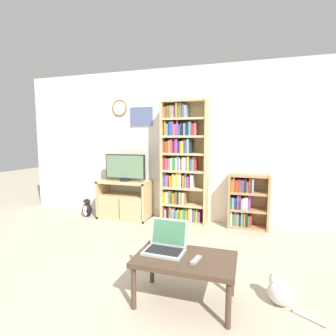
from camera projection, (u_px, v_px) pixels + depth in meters
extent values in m
plane|color=#BCAD93|center=(129.00, 291.00, 2.42)|extent=(18.00, 18.00, 0.00)
cube|color=silver|center=(187.00, 145.00, 4.49)|extent=(6.30, 0.06, 2.60)
torus|color=olive|center=(120.00, 108.00, 4.75)|extent=(0.30, 0.03, 0.30)
cylinder|color=white|center=(120.00, 108.00, 4.75)|extent=(0.24, 0.02, 0.24)
cube|color=silver|center=(142.00, 117.00, 4.64)|extent=(0.47, 0.01, 0.36)
cube|color=slate|center=(142.00, 117.00, 4.64)|extent=(0.42, 0.02, 0.33)
cube|color=tan|center=(103.00, 198.00, 4.78)|extent=(0.04, 0.45, 0.67)
cube|color=tan|center=(148.00, 201.00, 4.52)|extent=(0.04, 0.45, 0.67)
cube|color=tan|center=(124.00, 182.00, 4.61)|extent=(0.91, 0.45, 0.04)
cube|color=tan|center=(125.00, 217.00, 4.68)|extent=(0.91, 0.45, 0.04)
cube|color=tan|center=(125.00, 196.00, 4.64)|extent=(0.83, 0.41, 0.04)
cube|color=tan|center=(108.00, 208.00, 4.52)|extent=(0.40, 0.02, 0.36)
cube|color=tan|center=(130.00, 210.00, 4.40)|extent=(0.40, 0.02, 0.36)
cylinder|color=black|center=(126.00, 180.00, 4.59)|extent=(0.18, 0.18, 0.04)
cube|color=black|center=(125.00, 167.00, 4.57)|extent=(0.74, 0.05, 0.43)
cube|color=slate|center=(125.00, 167.00, 4.54)|extent=(0.70, 0.01, 0.39)
cube|color=tan|center=(164.00, 162.00, 4.44)|extent=(0.04, 0.30, 2.03)
cube|color=tan|center=(206.00, 163.00, 4.22)|extent=(0.04, 0.30, 2.03)
cube|color=tan|center=(186.00, 162.00, 4.46)|extent=(0.77, 0.02, 2.03)
cube|color=tan|center=(184.00, 221.00, 4.44)|extent=(0.69, 0.26, 0.04)
cube|color=tan|center=(184.00, 204.00, 4.41)|extent=(0.69, 0.26, 0.04)
cube|color=tan|center=(184.00, 188.00, 4.38)|extent=(0.69, 0.26, 0.04)
cube|color=tan|center=(184.00, 171.00, 4.35)|extent=(0.69, 0.26, 0.04)
cube|color=tan|center=(185.00, 154.00, 4.32)|extent=(0.69, 0.26, 0.04)
cube|color=tan|center=(185.00, 137.00, 4.28)|extent=(0.69, 0.26, 0.04)
cube|color=tan|center=(185.00, 119.00, 4.25)|extent=(0.69, 0.26, 0.04)
cube|color=tan|center=(185.00, 101.00, 4.22)|extent=(0.69, 0.26, 0.04)
cube|color=red|center=(166.00, 212.00, 4.53)|extent=(0.03, 0.22, 0.21)
cube|color=white|center=(167.00, 213.00, 4.52)|extent=(0.02, 0.24, 0.18)
cube|color=#232328|center=(168.00, 212.00, 4.52)|extent=(0.02, 0.23, 0.21)
cube|color=#388947|center=(170.00, 213.00, 4.52)|extent=(0.02, 0.18, 0.20)
cube|color=#B75B70|center=(171.00, 212.00, 4.50)|extent=(0.02, 0.22, 0.23)
cube|color=#93704C|center=(173.00, 213.00, 4.49)|extent=(0.03, 0.23, 0.21)
cube|color=white|center=(175.00, 213.00, 4.49)|extent=(0.04, 0.19, 0.20)
cube|color=#2856A8|center=(176.00, 214.00, 4.48)|extent=(0.02, 0.24, 0.17)
cube|color=#5B9389|center=(178.00, 214.00, 4.47)|extent=(0.03, 0.23, 0.17)
cube|color=gold|center=(180.00, 214.00, 4.47)|extent=(0.04, 0.20, 0.19)
cube|color=#388947|center=(181.00, 214.00, 4.45)|extent=(0.02, 0.24, 0.17)
cube|color=gold|center=(183.00, 214.00, 4.44)|extent=(0.03, 0.24, 0.19)
cube|color=#388947|center=(185.00, 214.00, 4.43)|extent=(0.03, 0.23, 0.20)
cube|color=#759EB7|center=(187.00, 213.00, 4.43)|extent=(0.02, 0.19, 0.22)
cube|color=orange|center=(189.00, 214.00, 4.42)|extent=(0.03, 0.19, 0.20)
cube|color=gold|center=(190.00, 214.00, 4.41)|extent=(0.02, 0.22, 0.23)
cube|color=white|center=(192.00, 214.00, 4.40)|extent=(0.03, 0.23, 0.22)
cube|color=#9E4293|center=(194.00, 215.00, 4.39)|extent=(0.02, 0.21, 0.20)
cube|color=#388947|center=(195.00, 215.00, 4.38)|extent=(0.03, 0.22, 0.20)
cube|color=gold|center=(198.00, 215.00, 4.38)|extent=(0.03, 0.19, 0.21)
cube|color=#9E4293|center=(200.00, 216.00, 4.37)|extent=(0.04, 0.20, 0.18)
cube|color=gold|center=(166.00, 196.00, 4.51)|extent=(0.03, 0.19, 0.19)
cube|color=white|center=(169.00, 196.00, 4.49)|extent=(0.04, 0.21, 0.20)
cube|color=#93704C|center=(171.00, 196.00, 4.47)|extent=(0.03, 0.23, 0.21)
cube|color=#388947|center=(173.00, 196.00, 4.47)|extent=(0.03, 0.20, 0.21)
cube|color=orange|center=(175.00, 197.00, 4.45)|extent=(0.03, 0.24, 0.18)
cube|color=#93704C|center=(177.00, 197.00, 4.45)|extent=(0.02, 0.19, 0.19)
cube|color=#5B9389|center=(178.00, 197.00, 4.44)|extent=(0.02, 0.22, 0.20)
cube|color=#232328|center=(179.00, 197.00, 4.43)|extent=(0.03, 0.24, 0.19)
cube|color=gold|center=(181.00, 197.00, 4.42)|extent=(0.02, 0.24, 0.21)
cube|color=#B75B70|center=(183.00, 197.00, 4.41)|extent=(0.02, 0.22, 0.20)
cube|color=white|center=(184.00, 197.00, 4.41)|extent=(0.03, 0.22, 0.20)
cube|color=#93704C|center=(186.00, 198.00, 4.40)|extent=(0.03, 0.21, 0.20)
cube|color=#2856A8|center=(166.00, 179.00, 4.48)|extent=(0.04, 0.19, 0.23)
cube|color=#B75B70|center=(168.00, 180.00, 4.46)|extent=(0.04, 0.20, 0.20)
cube|color=#9E4293|center=(170.00, 180.00, 4.45)|extent=(0.02, 0.20, 0.19)
cube|color=orange|center=(172.00, 181.00, 4.43)|extent=(0.04, 0.24, 0.19)
cube|color=gold|center=(175.00, 180.00, 4.42)|extent=(0.03, 0.22, 0.22)
cube|color=white|center=(177.00, 180.00, 4.42)|extent=(0.03, 0.21, 0.21)
cube|color=gold|center=(179.00, 179.00, 4.40)|extent=(0.04, 0.23, 0.24)
cube|color=white|center=(181.00, 180.00, 4.39)|extent=(0.04, 0.22, 0.24)
cube|color=#9E4293|center=(183.00, 181.00, 4.39)|extent=(0.02, 0.19, 0.20)
cube|color=orange|center=(185.00, 181.00, 4.37)|extent=(0.03, 0.23, 0.20)
cube|color=#5B9389|center=(187.00, 180.00, 4.37)|extent=(0.03, 0.19, 0.23)
cube|color=#9E4293|center=(188.00, 181.00, 4.36)|extent=(0.03, 0.19, 0.20)
cube|color=#9E4293|center=(190.00, 182.00, 4.36)|extent=(0.02, 0.20, 0.18)
cube|color=#B75B70|center=(191.00, 180.00, 4.35)|extent=(0.02, 0.19, 0.23)
cube|color=white|center=(193.00, 181.00, 4.33)|extent=(0.04, 0.24, 0.21)
cube|color=red|center=(166.00, 163.00, 4.44)|extent=(0.04, 0.20, 0.21)
cube|color=#9E4293|center=(168.00, 164.00, 4.43)|extent=(0.03, 0.22, 0.19)
cube|color=#93704C|center=(171.00, 164.00, 4.42)|extent=(0.04, 0.20, 0.19)
cube|color=white|center=(173.00, 164.00, 4.41)|extent=(0.04, 0.21, 0.20)
cube|color=#388947|center=(175.00, 164.00, 4.39)|extent=(0.04, 0.24, 0.20)
cube|color=white|center=(178.00, 163.00, 4.38)|extent=(0.03, 0.21, 0.21)
cube|color=#5B9389|center=(179.00, 163.00, 4.37)|extent=(0.02, 0.23, 0.24)
cube|color=white|center=(181.00, 163.00, 4.36)|extent=(0.02, 0.21, 0.21)
cube|color=#9E4293|center=(182.00, 164.00, 4.36)|extent=(0.02, 0.21, 0.18)
cube|color=white|center=(184.00, 163.00, 4.35)|extent=(0.02, 0.21, 0.22)
cube|color=white|center=(186.00, 164.00, 4.34)|extent=(0.04, 0.22, 0.21)
cube|color=#759EB7|center=(188.00, 164.00, 4.33)|extent=(0.02, 0.21, 0.21)
cube|color=gold|center=(189.00, 163.00, 4.31)|extent=(0.03, 0.24, 0.23)
cube|color=#2856A8|center=(192.00, 164.00, 4.32)|extent=(0.03, 0.20, 0.21)
cube|color=#5B9389|center=(194.00, 164.00, 4.31)|extent=(0.04, 0.19, 0.21)
cube|color=red|center=(196.00, 163.00, 4.29)|extent=(0.03, 0.20, 0.23)
cube|color=red|center=(166.00, 147.00, 4.41)|extent=(0.04, 0.20, 0.19)
cube|color=#93704C|center=(169.00, 147.00, 4.40)|extent=(0.04, 0.20, 0.19)
cube|color=orange|center=(171.00, 147.00, 4.38)|extent=(0.04, 0.24, 0.20)
cube|color=#9E4293|center=(173.00, 146.00, 4.37)|extent=(0.03, 0.23, 0.22)
cube|color=red|center=(175.00, 147.00, 4.37)|extent=(0.03, 0.19, 0.19)
cube|color=#9E4293|center=(177.00, 146.00, 4.35)|extent=(0.02, 0.22, 0.22)
cube|color=#9E4293|center=(178.00, 146.00, 4.34)|extent=(0.03, 0.24, 0.22)
cube|color=#2856A8|center=(180.00, 147.00, 4.34)|extent=(0.04, 0.19, 0.18)
cube|color=orange|center=(182.00, 147.00, 4.32)|extent=(0.02, 0.24, 0.19)
cube|color=gold|center=(183.00, 147.00, 4.32)|extent=(0.03, 0.23, 0.20)
cube|color=#B75B70|center=(186.00, 146.00, 4.31)|extent=(0.03, 0.20, 0.21)
cube|color=#2856A8|center=(187.00, 147.00, 4.30)|extent=(0.02, 0.23, 0.21)
cube|color=#759EB7|center=(189.00, 146.00, 4.29)|extent=(0.04, 0.23, 0.23)
cube|color=#232328|center=(192.00, 146.00, 4.29)|extent=(0.03, 0.18, 0.23)
cube|color=gold|center=(166.00, 129.00, 4.39)|extent=(0.02, 0.18, 0.21)
cube|color=orange|center=(167.00, 129.00, 4.37)|extent=(0.02, 0.23, 0.23)
cube|color=#759EB7|center=(169.00, 130.00, 4.37)|extent=(0.03, 0.22, 0.19)
cube|color=#2856A8|center=(170.00, 129.00, 4.36)|extent=(0.03, 0.20, 0.22)
cube|color=#2856A8|center=(172.00, 129.00, 4.34)|extent=(0.04, 0.23, 0.22)
cube|color=#9E4293|center=(174.00, 129.00, 4.33)|extent=(0.02, 0.24, 0.22)
cube|color=#B75B70|center=(176.00, 130.00, 4.32)|extent=(0.04, 0.24, 0.18)
cube|color=#9E4293|center=(178.00, 129.00, 4.31)|extent=(0.03, 0.21, 0.23)
cube|color=#2856A8|center=(181.00, 130.00, 4.30)|extent=(0.04, 0.22, 0.18)
cube|color=#232328|center=(183.00, 129.00, 4.29)|extent=(0.03, 0.21, 0.20)
cube|color=#232328|center=(184.00, 130.00, 4.29)|extent=(0.02, 0.21, 0.19)
cube|color=#759EB7|center=(186.00, 129.00, 4.28)|extent=(0.02, 0.23, 0.20)
cube|color=#2856A8|center=(188.00, 129.00, 4.28)|extent=(0.03, 0.19, 0.21)
cube|color=#232328|center=(189.00, 129.00, 4.26)|extent=(0.02, 0.22, 0.20)
cube|color=#5B9389|center=(191.00, 129.00, 4.25)|extent=(0.04, 0.22, 0.22)
cube|color=red|center=(194.00, 130.00, 4.24)|extent=(0.04, 0.21, 0.18)
cube|color=#B75B70|center=(196.00, 129.00, 4.23)|extent=(0.03, 0.22, 0.19)
cube|color=#B75B70|center=(166.00, 113.00, 4.35)|extent=(0.04, 0.21, 0.18)
cube|color=red|center=(168.00, 113.00, 4.34)|extent=(0.02, 0.22, 0.19)
cube|color=#388947|center=(170.00, 112.00, 4.33)|extent=(0.04, 0.21, 0.19)
cube|color=orange|center=(172.00, 112.00, 4.31)|extent=(0.02, 0.23, 0.19)
cube|color=#759EB7|center=(174.00, 112.00, 4.31)|extent=(0.04, 0.19, 0.20)
cube|color=#9E4293|center=(176.00, 113.00, 4.30)|extent=(0.03, 0.20, 0.18)
cube|color=orange|center=(178.00, 111.00, 4.28)|extent=(0.03, 0.23, 0.23)
cube|color=#388947|center=(180.00, 111.00, 4.28)|extent=(0.03, 0.19, 0.23)
cube|color=#B75B70|center=(182.00, 111.00, 4.27)|extent=(0.02, 0.21, 0.23)
cube|color=#2856A8|center=(183.00, 111.00, 4.27)|extent=(0.02, 0.19, 0.24)
cube|color=#93704C|center=(184.00, 111.00, 4.26)|extent=(0.03, 0.20, 0.22)
cube|color=#759EB7|center=(187.00, 112.00, 4.24)|extent=(0.04, 0.22, 0.19)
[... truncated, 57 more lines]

